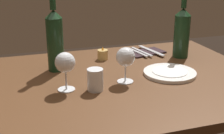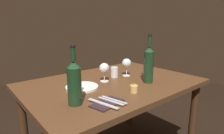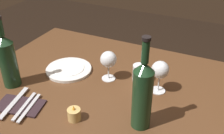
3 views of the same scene
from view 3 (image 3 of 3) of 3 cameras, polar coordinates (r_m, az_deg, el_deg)
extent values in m
cube|color=#56351E|center=(1.23, 0.20, -4.77)|extent=(1.30, 0.90, 0.04)
cylinder|color=#412816|center=(1.96, -10.49, -3.26)|extent=(0.06, 0.06, 0.70)
cylinder|color=white|center=(1.21, 9.84, -4.99)|extent=(0.07, 0.07, 0.00)
cylinder|color=white|center=(1.19, 10.01, -3.43)|extent=(0.01, 0.01, 0.08)
sphere|color=white|center=(1.15, 10.32, -0.57)|extent=(0.08, 0.08, 0.08)
cylinder|color=#510A14|center=(1.15, 10.29, -0.84)|extent=(0.06, 0.06, 0.01)
cylinder|color=white|center=(1.27, -0.73, -2.45)|extent=(0.07, 0.07, 0.00)
cylinder|color=white|center=(1.25, -0.74, -1.00)|extent=(0.01, 0.01, 0.07)
sphere|color=white|center=(1.22, -0.77, 1.68)|extent=(0.08, 0.08, 0.08)
cylinder|color=#510A14|center=(1.22, -0.76, 1.42)|extent=(0.06, 0.06, 0.01)
cylinder|color=#19381E|center=(0.96, 6.46, -7.00)|extent=(0.07, 0.07, 0.24)
cone|color=#19381E|center=(0.88, 6.97, -0.07)|extent=(0.07, 0.07, 0.03)
cylinder|color=#19381E|center=(0.85, 7.21, 3.27)|extent=(0.03, 0.03, 0.08)
cylinder|color=black|center=(0.83, 7.42, 6.11)|extent=(0.03, 0.03, 0.01)
cylinder|color=#19381E|center=(1.26, -21.34, 0.46)|extent=(0.08, 0.08, 0.21)
cone|color=#19381E|center=(1.21, -22.45, 5.46)|extent=(0.08, 0.08, 0.03)
cylinder|color=#19381E|center=(1.19, -22.97, 7.83)|extent=(0.03, 0.03, 0.07)
cylinder|color=white|center=(1.24, 5.85, -1.38)|extent=(0.06, 0.06, 0.09)
cylinder|color=silver|center=(1.25, 5.82, -1.97)|extent=(0.05, 0.05, 0.05)
cylinder|color=#DBB266|center=(1.04, -8.14, -10.06)|extent=(0.05, 0.05, 0.05)
cylinder|color=white|center=(1.05, -8.12, -10.30)|extent=(0.04, 0.04, 0.03)
cone|color=#F99E2D|center=(1.02, -8.28, -8.62)|extent=(0.01, 0.01, 0.02)
cylinder|color=white|center=(1.35, -9.28, -0.54)|extent=(0.23, 0.23, 0.01)
cylinder|color=white|center=(1.34, -9.31, -0.23)|extent=(0.15, 0.15, 0.00)
cube|color=#2D1E23|center=(1.17, -19.18, -7.82)|extent=(0.21, 0.15, 0.01)
cube|color=silver|center=(1.15, -18.31, -7.95)|extent=(0.05, 0.18, 0.00)
cube|color=silver|center=(1.14, -17.37, -8.34)|extent=(0.05, 0.18, 0.00)
cube|color=silver|center=(1.18, -20.31, -7.13)|extent=(0.06, 0.21, 0.00)
camera|label=1|loc=(2.08, 25.97, 22.50)|focal=50.79mm
camera|label=2|loc=(1.35, -68.75, -0.49)|focal=30.29mm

